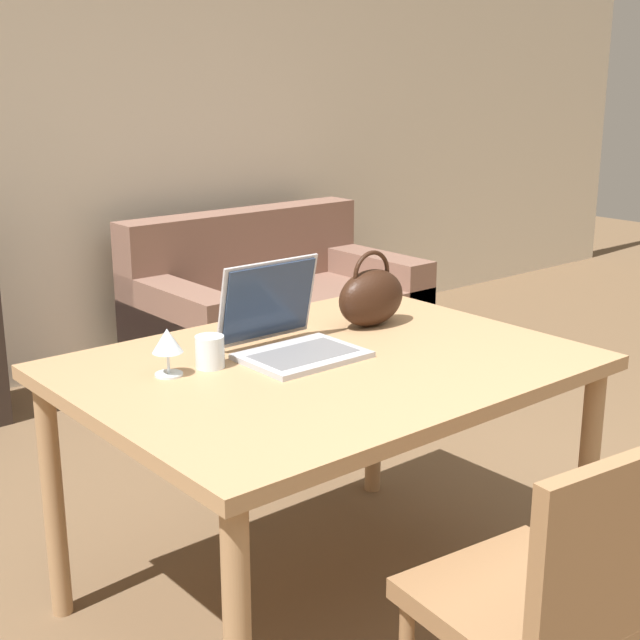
{
  "coord_description": "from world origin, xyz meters",
  "views": [
    {
      "loc": [
        -1.61,
        -1.02,
        1.55
      ],
      "look_at": [
        -0.11,
        0.78,
        0.89
      ],
      "focal_mm": 50.0,
      "sensor_mm": 36.0,
      "label": 1
    }
  ],
  "objects_px": {
    "chair": "(554,597)",
    "laptop": "(286,329)",
    "drinking_glass": "(210,352)",
    "wine_glass": "(167,343)",
    "handbag": "(371,297)",
    "couch": "(275,317)"
  },
  "relations": [
    {
      "from": "couch",
      "to": "laptop",
      "type": "xyz_separation_m",
      "value": [
        -1.27,
        -1.74,
        0.55
      ]
    },
    {
      "from": "chair",
      "to": "handbag",
      "type": "relative_size",
      "value": 3.42
    },
    {
      "from": "chair",
      "to": "couch",
      "type": "distance_m",
      "value": 3.03
    },
    {
      "from": "chair",
      "to": "couch",
      "type": "relative_size",
      "value": 0.58
    },
    {
      "from": "chair",
      "to": "handbag",
      "type": "bearing_deg",
      "value": 74.06
    },
    {
      "from": "chair",
      "to": "drinking_glass",
      "type": "relative_size",
      "value": 9.53
    },
    {
      "from": "couch",
      "to": "wine_glass",
      "type": "distance_m",
      "value": 2.42
    },
    {
      "from": "drinking_glass",
      "to": "chair",
      "type": "bearing_deg",
      "value": -79.28
    },
    {
      "from": "drinking_glass",
      "to": "handbag",
      "type": "xyz_separation_m",
      "value": [
        0.62,
        0.02,
        0.05
      ]
    },
    {
      "from": "drinking_glass",
      "to": "wine_glass",
      "type": "bearing_deg",
      "value": 173.72
    },
    {
      "from": "couch",
      "to": "laptop",
      "type": "bearing_deg",
      "value": -126.08
    },
    {
      "from": "couch",
      "to": "drinking_glass",
      "type": "relative_size",
      "value": 16.55
    },
    {
      "from": "laptop",
      "to": "handbag",
      "type": "xyz_separation_m",
      "value": [
        0.38,
        0.05,
        0.03
      ]
    },
    {
      "from": "chair",
      "to": "drinking_glass",
      "type": "xyz_separation_m",
      "value": [
        -0.19,
        1.01,
        0.34
      ]
    },
    {
      "from": "couch",
      "to": "laptop",
      "type": "height_order",
      "value": "laptop"
    },
    {
      "from": "chair",
      "to": "wine_glass",
      "type": "distance_m",
      "value": 1.13
    },
    {
      "from": "couch",
      "to": "wine_glass",
      "type": "bearing_deg",
      "value": -133.81
    },
    {
      "from": "chair",
      "to": "wine_glass",
      "type": "xyz_separation_m",
      "value": [
        -0.31,
        1.02,
        0.38
      ]
    },
    {
      "from": "handbag",
      "to": "wine_glass",
      "type": "bearing_deg",
      "value": -179.37
    },
    {
      "from": "chair",
      "to": "laptop",
      "type": "height_order",
      "value": "laptop"
    },
    {
      "from": "handbag",
      "to": "laptop",
      "type": "bearing_deg",
      "value": -172.67
    },
    {
      "from": "chair",
      "to": "laptop",
      "type": "xyz_separation_m",
      "value": [
        0.05,
        0.98,
        0.36
      ]
    }
  ]
}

